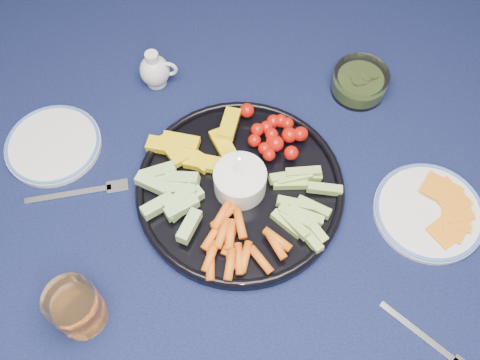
{
  "coord_description": "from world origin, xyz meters",
  "views": [
    {
      "loc": [
        0.04,
        -0.52,
        1.6
      ],
      "look_at": [
        0.06,
        -0.08,
        0.79
      ],
      "focal_mm": 40.0,
      "sensor_mm": 36.0,
      "label": 1
    }
  ],
  "objects_px": {
    "juice_tumbler": "(77,309)",
    "side_plate_extra": "(53,144)",
    "crudite_platter": "(239,187)",
    "cheese_plate": "(430,211)",
    "creamer_pitcher": "(155,70)",
    "pickle_bowl": "(359,83)",
    "dining_table": "(210,179)"
  },
  "relations": [
    {
      "from": "side_plate_extra",
      "to": "juice_tumbler",
      "type": "bearing_deg",
      "value": -74.47
    },
    {
      "from": "dining_table",
      "to": "crudite_platter",
      "type": "xyz_separation_m",
      "value": [
        0.06,
        -0.08,
        0.11
      ]
    },
    {
      "from": "creamer_pitcher",
      "to": "dining_table",
      "type": "bearing_deg",
      "value": -60.8
    },
    {
      "from": "crudite_platter",
      "to": "creamer_pitcher",
      "type": "bearing_deg",
      "value": 121.08
    },
    {
      "from": "cheese_plate",
      "to": "juice_tumbler",
      "type": "relative_size",
      "value": 2.05
    },
    {
      "from": "crudite_platter",
      "to": "side_plate_extra",
      "type": "bearing_deg",
      "value": 162.27
    },
    {
      "from": "crudite_platter",
      "to": "juice_tumbler",
      "type": "distance_m",
      "value": 0.33
    },
    {
      "from": "dining_table",
      "to": "cheese_plate",
      "type": "xyz_separation_m",
      "value": [
        0.39,
        -0.13,
        0.1
      ]
    },
    {
      "from": "crudite_platter",
      "to": "pickle_bowl",
      "type": "distance_m",
      "value": 0.33
    },
    {
      "from": "dining_table",
      "to": "creamer_pitcher",
      "type": "bearing_deg",
      "value": 119.2
    },
    {
      "from": "pickle_bowl",
      "to": "side_plate_extra",
      "type": "xyz_separation_m",
      "value": [
        -0.59,
        -0.11,
        -0.02
      ]
    },
    {
      "from": "crudite_platter",
      "to": "cheese_plate",
      "type": "bearing_deg",
      "value": -9.17
    },
    {
      "from": "juice_tumbler",
      "to": "cheese_plate",
      "type": "bearing_deg",
      "value": 15.22
    },
    {
      "from": "pickle_bowl",
      "to": "juice_tumbler",
      "type": "relative_size",
      "value": 1.15
    },
    {
      "from": "dining_table",
      "to": "juice_tumbler",
      "type": "relative_size",
      "value": 17.68
    },
    {
      "from": "pickle_bowl",
      "to": "side_plate_extra",
      "type": "height_order",
      "value": "pickle_bowl"
    },
    {
      "from": "crudite_platter",
      "to": "creamer_pitcher",
      "type": "height_order",
      "value": "crudite_platter"
    },
    {
      "from": "juice_tumbler",
      "to": "side_plate_extra",
      "type": "relative_size",
      "value": 0.53
    },
    {
      "from": "creamer_pitcher",
      "to": "pickle_bowl",
      "type": "relative_size",
      "value": 0.76
    },
    {
      "from": "dining_table",
      "to": "pickle_bowl",
      "type": "relative_size",
      "value": 15.37
    },
    {
      "from": "crudite_platter",
      "to": "side_plate_extra",
      "type": "xyz_separation_m",
      "value": [
        -0.35,
        0.11,
        -0.01
      ]
    },
    {
      "from": "creamer_pitcher",
      "to": "pickle_bowl",
      "type": "xyz_separation_m",
      "value": [
        0.4,
        -0.04,
        -0.01
      ]
    },
    {
      "from": "pickle_bowl",
      "to": "dining_table",
      "type": "bearing_deg",
      "value": -154.38
    },
    {
      "from": "dining_table",
      "to": "pickle_bowl",
      "type": "distance_m",
      "value": 0.35
    },
    {
      "from": "crudite_platter",
      "to": "juice_tumbler",
      "type": "height_order",
      "value": "crudite_platter"
    },
    {
      "from": "juice_tumbler",
      "to": "side_plate_extra",
      "type": "bearing_deg",
      "value": 105.53
    },
    {
      "from": "dining_table",
      "to": "juice_tumbler",
      "type": "xyz_separation_m",
      "value": [
        -0.2,
        -0.29,
        0.13
      ]
    },
    {
      "from": "pickle_bowl",
      "to": "juice_tumbler",
      "type": "xyz_separation_m",
      "value": [
        -0.5,
        -0.44,
        0.02
      ]
    },
    {
      "from": "creamer_pitcher",
      "to": "juice_tumbler",
      "type": "relative_size",
      "value": 0.88
    },
    {
      "from": "creamer_pitcher",
      "to": "juice_tumbler",
      "type": "height_order",
      "value": "juice_tumbler"
    },
    {
      "from": "dining_table",
      "to": "creamer_pitcher",
      "type": "xyz_separation_m",
      "value": [
        -0.1,
        0.18,
        0.12
      ]
    },
    {
      "from": "crudite_platter",
      "to": "pickle_bowl",
      "type": "bearing_deg",
      "value": 42.15
    }
  ]
}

